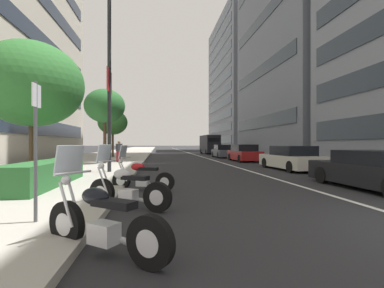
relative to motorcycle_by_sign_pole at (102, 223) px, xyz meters
The scene contains 18 objects.
sidewalk_right_plaza 30.41m from the motorcycle_by_sign_pole, ahead, with size 160.00×8.72×0.15m, color #A39E93.
lane_centre_stripe 35.52m from the motorcycle_by_sign_pole, ahead, with size 110.00×0.16×0.01m, color silver.
motorcycle_by_sign_pole is the anchor object (origin of this frame).
motorcycle_far_end_row 2.63m from the motorcycle_by_sign_pole, ahead, with size 1.18×1.97×1.49m.
motorcycle_second_in_row 5.11m from the motorcycle_by_sign_pole, ahead, with size 0.90×2.02×1.46m.
car_far_down_avenue 8.98m from the motorcycle_by_sign_pole, 61.11° to the right, with size 4.70×2.02×1.29m.
car_approaching_light 13.89m from the motorcycle_by_sign_pole, 37.21° to the right, with size 4.67×2.09×1.39m.
car_lead_in_lane 20.48m from the motorcycle_by_sign_pole, 23.37° to the right, with size 4.22×2.00×1.44m.
car_mid_block_traffic 26.37m from the motorcycle_by_sign_pole, 17.35° to the right, with size 4.48×1.98×1.40m.
delivery_van_ahead 36.88m from the motorcycle_by_sign_pole, 13.16° to the right, with size 5.85×2.15×2.75m.
parking_sign_by_curb 2.20m from the motorcycle_by_sign_pole, 47.50° to the left, with size 0.32×0.06×2.45m.
street_lamp_with_banners 11.02m from the motorcycle_by_sign_pole, ahead, with size 1.26×2.30×8.86m.
clipped_hedge_bed 6.31m from the motorcycle_by_sign_pole, 27.30° to the left, with size 4.71×1.10×0.78m, color #28602D.
street_tree_far_plaza 9.03m from the motorcycle_by_sign_pole, 28.94° to the left, with size 3.81×3.81×5.26m.
street_tree_mid_sidewalk 16.40m from the motorcycle_by_sign_pole, 10.50° to the left, with size 2.76×2.76×5.16m.
street_tree_by_lamp_post 25.73m from the motorcycle_by_sign_pole, ahead, with size 3.01×3.01×4.85m.
pedestrian_on_plaza 16.96m from the motorcycle_by_sign_pole, ahead, with size 0.46×0.47×1.58m.
office_tower_near_left 60.26m from the motorcycle_by_sign_pole, 23.24° to the right, with size 23.30×18.67×28.63m.
Camera 1 is at (-3.82, 5.03, 1.51)m, focal length 25.41 mm.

